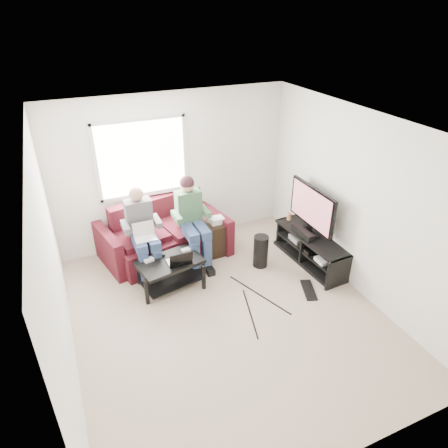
{
  "coord_description": "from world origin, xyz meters",
  "views": [
    {
      "loc": [
        -1.72,
        -3.83,
        3.79
      ],
      "look_at": [
        0.21,
        0.6,
        1.08
      ],
      "focal_mm": 32.0,
      "sensor_mm": 36.0,
      "label": 1
    }
  ],
  "objects_px": {
    "sofa": "(163,237)",
    "subwoofer": "(261,251)",
    "tv_stand": "(311,250)",
    "end_table": "(217,237)",
    "tv": "(312,208)",
    "coffee_table": "(170,268)"
  },
  "relations": [
    {
      "from": "sofa",
      "to": "tv_stand",
      "type": "xyz_separation_m",
      "value": [
        2.13,
        -1.19,
        -0.12
      ]
    },
    {
      "from": "sofa",
      "to": "end_table",
      "type": "distance_m",
      "value": 0.9
    },
    {
      "from": "tv_stand",
      "to": "subwoofer",
      "type": "distance_m",
      "value": 0.84
    },
    {
      "from": "sofa",
      "to": "tv",
      "type": "bearing_deg",
      "value": -27.18
    },
    {
      "from": "coffee_table",
      "to": "tv",
      "type": "relative_size",
      "value": 0.92
    },
    {
      "from": "tv",
      "to": "sofa",
      "type": "bearing_deg",
      "value": 152.82
    },
    {
      "from": "tv_stand",
      "to": "end_table",
      "type": "bearing_deg",
      "value": 145.71
    },
    {
      "from": "coffee_table",
      "to": "end_table",
      "type": "xyz_separation_m",
      "value": [
        1.0,
        0.59,
        -0.04
      ]
    },
    {
      "from": "sofa",
      "to": "end_table",
      "type": "height_order",
      "value": "sofa"
    },
    {
      "from": "coffee_table",
      "to": "subwoofer",
      "type": "bearing_deg",
      "value": -2.0
    },
    {
      "from": "tv_stand",
      "to": "end_table",
      "type": "xyz_separation_m",
      "value": [
        -1.29,
        0.88,
        0.08
      ]
    },
    {
      "from": "sofa",
      "to": "subwoofer",
      "type": "distance_m",
      "value": 1.64
    },
    {
      "from": "sofa",
      "to": "subwoofer",
      "type": "xyz_separation_m",
      "value": [
        1.34,
        -0.96,
        -0.07
      ]
    },
    {
      "from": "end_table",
      "to": "sofa",
      "type": "bearing_deg",
      "value": 159.61
    },
    {
      "from": "sofa",
      "to": "coffee_table",
      "type": "height_order",
      "value": "sofa"
    },
    {
      "from": "coffee_table",
      "to": "end_table",
      "type": "bearing_deg",
      "value": 30.66
    },
    {
      "from": "sofa",
      "to": "tv",
      "type": "height_order",
      "value": "tv"
    },
    {
      "from": "end_table",
      "to": "tv_stand",
      "type": "bearing_deg",
      "value": -34.29
    },
    {
      "from": "sofa",
      "to": "tv_stand",
      "type": "height_order",
      "value": "sofa"
    },
    {
      "from": "coffee_table",
      "to": "tv",
      "type": "bearing_deg",
      "value": -4.78
    },
    {
      "from": "tv_stand",
      "to": "end_table",
      "type": "distance_m",
      "value": 1.57
    },
    {
      "from": "sofa",
      "to": "tv",
      "type": "xyz_separation_m",
      "value": [
        2.13,
        -1.09,
        0.61
      ]
    }
  ]
}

